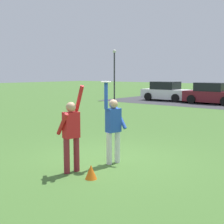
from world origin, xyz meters
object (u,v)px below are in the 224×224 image
(person_defender, at_px, (71,131))
(parked_car_white, at_px, (166,92))
(person_catcher, at_px, (113,126))
(lamppost_by_lot, at_px, (114,70))
(field_cone_orange, at_px, (91,172))
(parked_car_maroon, at_px, (212,94))
(frisbee_disc, at_px, (106,82))

(person_defender, relative_size, parked_car_white, 0.50)
(person_catcher, distance_m, lamppost_by_lot, 18.82)
(parked_car_white, height_order, field_cone_orange, parked_car_white)
(person_catcher, bearing_deg, field_cone_orange, 30.97)
(person_defender, relative_size, parked_car_maroon, 0.50)
(person_defender, xyz_separation_m, lamppost_by_lot, (-11.40, 15.84, 1.60))
(person_catcher, relative_size, parked_car_maroon, 0.51)
(person_catcher, bearing_deg, lamppost_by_lot, -127.17)
(field_cone_orange, bearing_deg, lamppost_by_lot, 127.21)
(frisbee_disc, distance_m, parked_car_white, 19.06)
(person_catcher, bearing_deg, frisbee_disc, -0.00)
(person_catcher, height_order, field_cone_orange, person_catcher)
(parked_car_white, height_order, parked_car_maroon, same)
(frisbee_disc, bearing_deg, person_catcher, 75.76)
(person_catcher, distance_m, parked_car_white, 18.84)
(frisbee_disc, distance_m, lamppost_by_lot, 18.90)
(person_catcher, xyz_separation_m, parked_car_maroon, (-3.99, 16.78, -0.25))
(parked_car_maroon, distance_m, lamppost_by_lot, 8.21)
(frisbee_disc, xyz_separation_m, parked_car_maroon, (-3.94, 17.00, -1.37))
(person_catcher, bearing_deg, person_defender, -0.00)
(frisbee_disc, bearing_deg, parked_car_maroon, 103.04)
(parked_car_white, relative_size, field_cone_orange, 12.85)
(person_defender, height_order, field_cone_orange, person_defender)
(person_defender, relative_size, frisbee_disc, 8.23)
(frisbee_disc, bearing_deg, field_cone_orange, -67.26)
(lamppost_by_lot, bearing_deg, person_defender, -54.25)
(person_catcher, bearing_deg, parked_car_maroon, -152.39)
(frisbee_disc, distance_m, field_cone_orange, 2.23)
(parked_car_maroon, bearing_deg, person_catcher, -76.97)
(person_defender, height_order, parked_car_white, person_defender)
(person_catcher, distance_m, parked_car_maroon, 17.25)
(parked_car_white, bearing_deg, frisbee_disc, -65.64)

